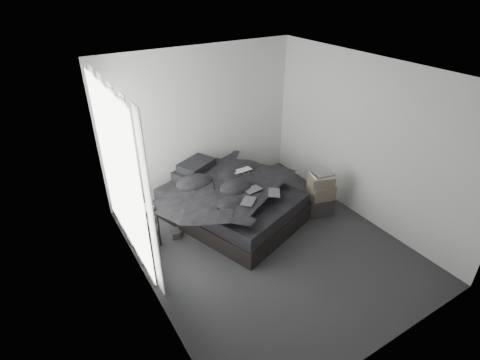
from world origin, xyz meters
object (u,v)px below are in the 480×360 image
laptop (244,168)px  bed (231,210)px  side_stand (145,228)px  box_lower (318,205)px

laptop → bed: bearing=-154.5°
laptop → side_stand: size_ratio=0.50×
bed → side_stand: (-1.45, 0.02, 0.19)m
side_stand → box_lower: size_ratio=1.57×
side_stand → laptop: bearing=4.9°
box_lower → laptop: bearing=139.9°
bed → box_lower: size_ratio=4.93×
side_stand → box_lower: 2.88m
laptop → side_stand: bearing=-175.7°
bed → side_stand: size_ratio=3.14×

